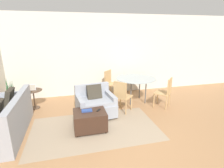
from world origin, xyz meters
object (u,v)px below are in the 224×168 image
tv_remote_primary (98,110)px  dining_chair_far_left (110,82)px  dining_chair_near_right (166,91)px  dining_table (136,80)px  potted_plant (12,102)px  ottoman (90,120)px  couch (4,122)px  side_table (34,95)px  dining_chair_near_left (122,95)px  picture_frame (33,87)px  armchair (95,104)px  book_stack (87,111)px

tv_remote_primary → dining_chair_far_left: dining_chair_far_left is taller
dining_chair_near_right → dining_table: bearing=135.0°
potted_plant → dining_chair_near_right: (4.34, -0.92, 0.29)m
tv_remote_primary → ottoman: bearing=-176.3°
dining_table → dining_chair_far_left: 0.96m
couch → side_table: 1.38m
tv_remote_primary → dining_chair_near_left: (0.76, 0.69, 0.06)m
dining_table → dining_chair_near_left: (-0.67, -0.67, -0.18)m
potted_plant → side_table: size_ratio=1.73×
ottoman → dining_chair_near_right: dining_chair_near_right is taller
ottoman → tv_remote_primary: bearing=3.7°
picture_frame → dining_table: bearing=-3.7°
side_table → picture_frame: bearing=-90.0°
couch → armchair: size_ratio=1.82×
couch → side_table: size_ratio=3.38×
couch → dining_chair_near_right: couch is taller
ottoman → dining_table: dining_table is taller
book_stack → couch: bearing=173.1°
dining_chair_near_right → dining_chair_far_left: 1.89m
dining_chair_far_left → dining_chair_near_right: bearing=-45.0°
book_stack → tv_remote_primary: book_stack is taller
ottoman → book_stack: 0.23m
armchair → dining_chair_near_right: size_ratio=1.15×
book_stack → dining_chair_near_left: (1.03, 0.67, 0.05)m
ottoman → book_stack: bearing=151.0°
side_table → picture_frame: 0.25m
couch → dining_chair_far_left: (2.78, 1.79, 0.22)m
ottoman → dining_table: bearing=39.9°
couch → book_stack: (1.75, -0.21, 0.17)m
couch → tv_remote_primary: (2.01, -0.23, 0.15)m
ottoman → picture_frame: picture_frame is taller
potted_plant → side_table: 0.63m
dining_chair_near_left → dining_chair_near_right: size_ratio=1.00×
picture_frame → dining_chair_near_left: bearing=-19.8°
book_stack → dining_chair_near_left: dining_chair_near_left is taller
armchair → dining_table: bearing=26.8°
armchair → dining_table: size_ratio=0.83×
side_table → picture_frame: picture_frame is taller
potted_plant → dining_chair_near_left: size_ratio=1.08×
picture_frame → dining_chair_near_right: bearing=-13.0°
tv_remote_primary → dining_chair_near_left: dining_chair_near_left is taller
couch → ottoman: 1.83m
couch → potted_plant: size_ratio=1.95×
tv_remote_primary → dining_chair_near_left: bearing=42.0°
armchair → picture_frame: bearing=151.3°
dining_table → couch: bearing=-162.0°
couch → picture_frame: size_ratio=10.58×
couch → armchair: couch is taller
tv_remote_primary → armchair: bearing=87.9°
book_stack → armchair: bearing=65.5°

